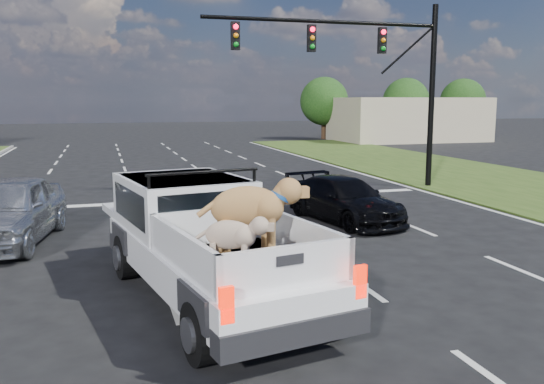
{
  "coord_description": "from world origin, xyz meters",
  "views": [
    {
      "loc": [
        -2.78,
        -9.46,
        3.42
      ],
      "look_at": [
        0.61,
        2.0,
        1.5
      ],
      "focal_mm": 38.0,
      "sensor_mm": 36.0,
      "label": 1
    }
  ],
  "objects": [
    {
      "name": "ground",
      "position": [
        0.0,
        0.0,
        0.0
      ],
      "size": [
        160.0,
        160.0,
        0.0
      ],
      "primitive_type": "plane",
      "color": "black",
      "rests_on": "ground"
    },
    {
      "name": "road_markings",
      "position": [
        0.0,
        6.56,
        0.01
      ],
      "size": [
        17.75,
        60.0,
        0.01
      ],
      "color": "silver",
      "rests_on": "ground"
    },
    {
      "name": "traffic_signal",
      "position": [
        7.2,
        10.5,
        4.73
      ],
      "size": [
        9.11,
        0.31,
        7.0
      ],
      "color": "black",
      "rests_on": "ground"
    },
    {
      "name": "building_right",
      "position": [
        22.0,
        34.0,
        1.8
      ],
      "size": [
        12.0,
        7.0,
        3.6
      ],
      "primitive_type": "cube",
      "color": "tan",
      "rests_on": "ground"
    },
    {
      "name": "tree_far_d",
      "position": [
        16.0,
        38.0,
        3.29
      ],
      "size": [
        4.2,
        4.2,
        5.4
      ],
      "color": "#332114",
      "rests_on": "ground"
    },
    {
      "name": "tree_far_e",
      "position": [
        24.0,
        38.0,
        3.29
      ],
      "size": [
        4.2,
        4.2,
        5.4
      ],
      "color": "#332114",
      "rests_on": "ground"
    },
    {
      "name": "tree_far_f",
      "position": [
        30.0,
        38.0,
        3.29
      ],
      "size": [
        4.2,
        4.2,
        5.4
      ],
      "color": "#332114",
      "rests_on": "ground"
    },
    {
      "name": "pickup_truck",
      "position": [
        -1.13,
        0.08,
        1.06
      ],
      "size": [
        3.22,
        6.27,
        2.24
      ],
      "rotation": [
        0.0,
        0.0,
        0.19
      ],
      "color": "black",
      "rests_on": "ground"
    },
    {
      "name": "silver_sedan",
      "position": [
        -5.0,
        5.32,
        0.8
      ],
      "size": [
        2.69,
        4.98,
        1.61
      ],
      "primitive_type": "imported",
      "rotation": [
        0.0,
        0.0,
        -0.17
      ],
      "color": "silver",
      "rests_on": "ground"
    },
    {
      "name": "black_coupe",
      "position": [
        3.75,
        5.39,
        0.62
      ],
      "size": [
        2.59,
        4.56,
        1.25
      ],
      "primitive_type": "imported",
      "rotation": [
        0.0,
        0.0,
        0.21
      ],
      "color": "black",
      "rests_on": "ground"
    }
  ]
}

